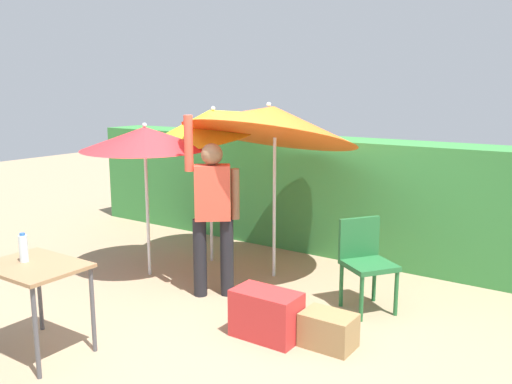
% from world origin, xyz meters
% --- Properties ---
extents(ground_plane, '(24.00, 24.00, 0.00)m').
position_xyz_m(ground_plane, '(0.00, 0.00, 0.00)').
color(ground_plane, '#9E8466').
extents(hedge_row, '(8.00, 0.70, 1.50)m').
position_xyz_m(hedge_row, '(0.00, 2.18, 0.75)').
color(hedge_row, '#38843D').
rests_on(hedge_row, ground_plane).
extents(umbrella_rainbow, '(1.96, 1.98, 2.18)m').
position_xyz_m(umbrella_rainbow, '(-0.18, 0.88, 1.78)').
color(umbrella_rainbow, silver).
rests_on(umbrella_rainbow, ground_plane).
extents(umbrella_orange, '(1.43, 1.44, 1.76)m').
position_xyz_m(umbrella_orange, '(-1.38, 0.12, 1.59)').
color(umbrella_orange, silver).
rests_on(umbrella_orange, ground_plane).
extents(umbrella_yellow, '(1.45, 1.44, 2.11)m').
position_xyz_m(umbrella_yellow, '(-1.06, 0.92, 1.76)').
color(umbrella_yellow, silver).
rests_on(umbrella_yellow, ground_plane).
extents(person_vendor, '(0.49, 0.41, 1.88)m').
position_xyz_m(person_vendor, '(-0.36, 0.04, 0.93)').
color(person_vendor, black).
rests_on(person_vendor, ground_plane).
extents(chair_plastic, '(0.61, 0.61, 0.89)m').
position_xyz_m(chair_plastic, '(1.08, 0.60, 0.51)').
color(chair_plastic, '#236633').
rests_on(chair_plastic, ground_plane).
extents(cooler_box, '(0.59, 0.33, 0.42)m').
position_xyz_m(cooler_box, '(0.64, -0.48, 0.21)').
color(cooler_box, red).
rests_on(cooler_box, ground_plane).
extents(crate_cardboard, '(0.44, 0.30, 0.29)m').
position_xyz_m(crate_cardboard, '(1.16, -0.33, 0.15)').
color(crate_cardboard, '#9E7A4C').
rests_on(crate_cardboard, ground_plane).
extents(folding_table, '(0.80, 0.60, 0.76)m').
position_xyz_m(folding_table, '(-0.76, -1.75, 0.66)').
color(folding_table, '#4C4C51').
rests_on(folding_table, ground_plane).
extents(bottle_water, '(0.07, 0.07, 0.24)m').
position_xyz_m(bottle_water, '(-0.88, -1.75, 0.87)').
color(bottle_water, silver).
rests_on(bottle_water, folding_table).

